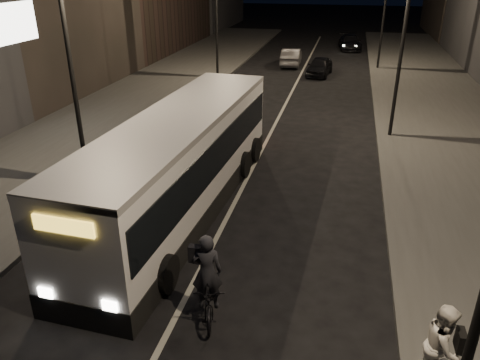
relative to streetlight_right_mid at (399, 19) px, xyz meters
The scene contains 11 objects.
ground 14.18m from the streetlight_right_mid, 113.96° to the right, with size 180.00×180.00×0.00m, color black.
sidewalk_right 6.48m from the streetlight_right_mid, 32.26° to the left, with size 7.00×70.00×0.16m, color #3A3A37.
sidewalk_left 14.94m from the streetlight_right_mid, behind, with size 7.00×70.00×0.16m, color #3A3A37.
streetlight_right_mid is the anchor object (origin of this frame).
streetlight_left_near 13.33m from the streetlight_right_mid, 143.12° to the right, with size 1.20×0.44×8.12m.
city_bus 11.76m from the streetlight_right_mid, 128.24° to the right, with size 3.34×12.22×3.26m.
cyclist_on_bicycle 15.18m from the streetlight_right_mid, 108.40° to the right, with size 1.18×2.09×2.28m.
pedestrian_woman 15.36m from the streetlight_right_mid, 88.96° to the right, with size 0.88×0.69×1.82m, color beige.
car_near 14.37m from the streetlight_right_mid, 107.14° to the left, with size 1.52×3.78×1.29m, color black.
car_mid 17.94m from the streetlight_right_mid, 111.95° to the left, with size 1.45×4.15×1.37m, color #39383A.
car_far 25.52m from the streetlight_right_mid, 94.57° to the left, with size 1.86×4.57×1.33m, color black.
Camera 1 is at (3.39, -10.00, 7.54)m, focal length 35.00 mm.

